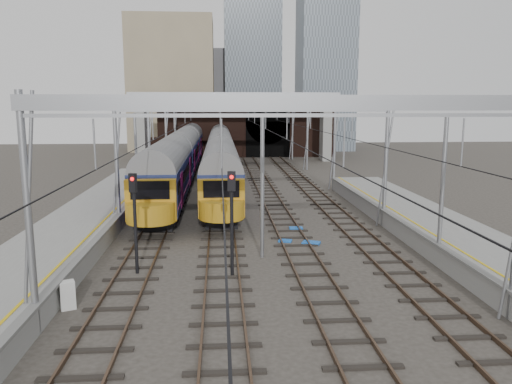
{
  "coord_description": "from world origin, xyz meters",
  "views": [
    {
      "loc": [
        -2.06,
        -22.06,
        7.5
      ],
      "look_at": [
        0.08,
        7.31,
        2.4
      ],
      "focal_mm": 35.0,
      "sensor_mm": 36.0,
      "label": 1
    }
  ],
  "objects": [
    {
      "name": "train_second",
      "position": [
        -6.0,
        31.58,
        2.59
      ],
      "size": [
        2.97,
        51.42,
        5.05
      ],
      "color": "black",
      "rests_on": "ground"
    },
    {
      "name": "retaining_wall",
      "position": [
        1.4,
        51.93,
        4.33
      ],
      "size": [
        28.0,
        2.75,
        9.0
      ],
      "color": "black",
      "rests_on": "ground"
    },
    {
      "name": "equip_cover_a",
      "position": [
        2.9,
        4.21,
        0.06
      ],
      "size": [
        1.13,
        0.99,
        0.11
      ],
      "primitive_type": "cube",
      "rotation": [
        0.0,
        0.0,
        -0.41
      ],
      "color": "blue",
      "rests_on": "ground"
    },
    {
      "name": "signal_near_centre",
      "position": [
        -1.57,
        -0.66,
        2.99
      ],
      "size": [
        0.36,
        0.46,
        4.73
      ],
      "rotation": [
        0.0,
        0.0,
        -0.17
      ],
      "color": "black",
      "rests_on": "ground"
    },
    {
      "name": "city_skyline",
      "position": [
        2.73,
        70.48,
        17.09
      ],
      "size": [
        37.5,
        27.5,
        60.0
      ],
      "color": "tan",
      "rests_on": "ground"
    },
    {
      "name": "equip_cover_b",
      "position": [
        2.58,
        7.61,
        0.05
      ],
      "size": [
        0.86,
        0.63,
        0.1
      ],
      "primitive_type": "cube",
      "rotation": [
        0.0,
        0.0,
        -0.06
      ],
      "color": "blue",
      "rests_on": "ground"
    },
    {
      "name": "overhead_line",
      "position": [
        0.0,
        21.49,
        6.57
      ],
      "size": [
        16.8,
        80.0,
        8.0
      ],
      "color": "gray",
      "rests_on": "ground"
    },
    {
      "name": "tracks",
      "position": [
        0.0,
        15.0,
        0.02
      ],
      "size": [
        14.4,
        80.0,
        0.22
      ],
      "color": "#4C3828",
      "rests_on": "ground"
    },
    {
      "name": "platform_right",
      "position": [
        10.18,
        -1.5,
        0.55
      ],
      "size": [
        4.32,
        47.0,
        1.12
      ],
      "color": "gray",
      "rests_on": "ground"
    },
    {
      "name": "relay_cabinet",
      "position": [
        -7.8,
        -3.93,
        0.53
      ],
      "size": [
        0.66,
        0.62,
        1.07
      ],
      "primitive_type": "cube",
      "rotation": [
        0.0,
        0.0,
        0.4
      ],
      "color": "silver",
      "rests_on": "ground"
    },
    {
      "name": "platform_left",
      "position": [
        -10.18,
        2.5,
        0.55
      ],
      "size": [
        4.32,
        55.0,
        1.12
      ],
      "color": "gray",
      "rests_on": "ground"
    },
    {
      "name": "signal_near_left",
      "position": [
        -5.87,
        -0.1,
        2.92
      ],
      "size": [
        0.37,
        0.46,
        4.6
      ],
      "rotation": [
        0.0,
        0.0,
        -0.42
      ],
      "color": "black",
      "rests_on": "ground"
    },
    {
      "name": "overbridge",
      "position": [
        0.0,
        46.0,
        7.27
      ],
      "size": [
        28.0,
        3.0,
        9.25
      ],
      "color": "gray",
      "rests_on": "ground"
    },
    {
      "name": "ground",
      "position": [
        0.0,
        0.0,
        0.0
      ],
      "size": [
        160.0,
        160.0,
        0.0
      ],
      "primitive_type": "plane",
      "color": "#38332D",
      "rests_on": "ground"
    },
    {
      "name": "equip_cover_c",
      "position": [
        1.53,
        4.79,
        0.04
      ],
      "size": [
        0.84,
        0.69,
        0.09
      ],
      "primitive_type": "cube",
      "rotation": [
        0.0,
        0.0,
        -0.27
      ],
      "color": "blue",
      "rests_on": "ground"
    },
    {
      "name": "train_main",
      "position": [
        -2.0,
        39.2,
        2.51
      ],
      "size": [
        2.83,
        65.47,
        4.86
      ],
      "color": "black",
      "rests_on": "ground"
    }
  ]
}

